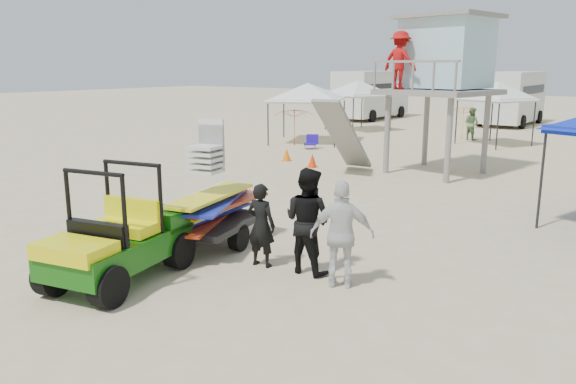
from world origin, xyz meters
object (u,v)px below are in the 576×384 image
Objects in this scene: utility_cart at (115,230)px; surf_trailer at (212,202)px; man_left at (261,225)px; lifeguard_tower at (439,59)px.

utility_cart is 2.34m from surf_trailer.
utility_cart reaches higher than man_left.
utility_cart is 13.16m from lifeguard_tower.
lifeguard_tower is at bearing 87.33° from surf_trailer.
surf_trailer reaches higher than man_left.
man_left is at bearing -84.56° from lifeguard_tower.
man_left is at bearing 53.22° from utility_cart.
utility_cart is 2.55m from man_left.
surf_trailer is 1.75× the size of man_left.
utility_cart is 1.81× the size of man_left.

